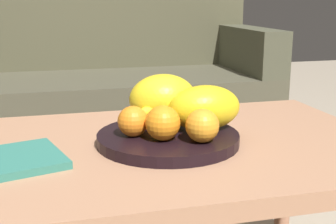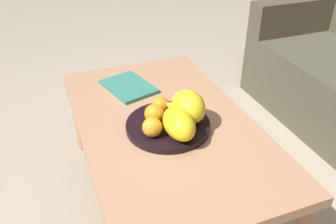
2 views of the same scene
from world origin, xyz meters
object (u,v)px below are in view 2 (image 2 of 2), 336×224
at_px(melon_smaller_beside, 188,106).
at_px(orange_right, 154,114).
at_px(melon_large_front, 179,124).
at_px(orange_front, 160,105).
at_px(coffee_table, 165,131).
at_px(magazine, 129,87).
at_px(fruit_bowl, 168,126).
at_px(orange_left, 152,127).
at_px(banana_bunch, 182,112).

relative_size(melon_smaller_beside, orange_right, 2.15).
relative_size(melon_large_front, orange_front, 2.50).
height_order(coffee_table, orange_right, orange_right).
height_order(melon_large_front, magazine, melon_large_front).
xyz_separation_m(fruit_bowl, orange_left, (0.05, -0.08, 0.05)).
distance_m(orange_left, banana_bunch, 0.16).
bearing_deg(orange_front, fruit_bowl, 1.21).
height_order(fruit_bowl, melon_smaller_beside, melon_smaller_beside).
xyz_separation_m(orange_front, magazine, (-0.28, -0.05, -0.05)).
relative_size(melon_smaller_beside, orange_front, 2.40).
bearing_deg(orange_right, orange_front, 142.06).
relative_size(fruit_bowl, orange_left, 4.46).
height_order(coffee_table, fruit_bowl, fruit_bowl).
relative_size(fruit_bowl, magazine, 1.30).
relative_size(coffee_table, melon_smaller_beside, 6.87).
bearing_deg(orange_right, melon_smaller_beside, 75.74).
height_order(orange_front, magazine, orange_front).
distance_m(melon_smaller_beside, orange_left, 0.17).
xyz_separation_m(orange_front, banana_bunch, (0.07, 0.06, -0.00)).
bearing_deg(magazine, fruit_bowl, -7.01).
relative_size(melon_smaller_beside, banana_bunch, 1.02).
bearing_deg(banana_bunch, melon_large_front, -29.54).
relative_size(coffee_table, banana_bunch, 7.03).
bearing_deg(melon_large_front, magazine, -172.13).
bearing_deg(banana_bunch, melon_smaller_beside, 44.11).
relative_size(orange_left, orange_right, 0.95).
bearing_deg(melon_smaller_beside, orange_right, -104.26).
relative_size(orange_front, orange_right, 0.90).
distance_m(orange_front, orange_left, 0.16).
distance_m(melon_large_front, orange_right, 0.13).
distance_m(melon_large_front, orange_left, 0.10).
distance_m(coffee_table, orange_front, 0.11).
xyz_separation_m(melon_smaller_beside, banana_bunch, (-0.02, -0.02, -0.03)).
relative_size(coffee_table, melon_large_front, 6.59).
height_order(orange_left, orange_right, orange_right).
relative_size(orange_front, orange_left, 0.94).
distance_m(orange_right, banana_bunch, 0.11).
relative_size(coffee_table, orange_right, 14.74).
height_order(fruit_bowl, orange_front, orange_front).
bearing_deg(banana_bunch, orange_right, -97.70).
distance_m(coffee_table, banana_bunch, 0.12).
distance_m(orange_left, magazine, 0.42).
height_order(coffee_table, orange_front, orange_front).
bearing_deg(coffee_table, orange_left, -40.94).
xyz_separation_m(coffee_table, orange_right, (0.02, -0.05, 0.11)).
distance_m(melon_large_front, banana_bunch, 0.12).
bearing_deg(magazine, banana_bunch, 2.71).
bearing_deg(orange_front, magazine, -169.21).
distance_m(fruit_bowl, orange_front, 0.09).
bearing_deg(fruit_bowl, banana_bunch, 98.14).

